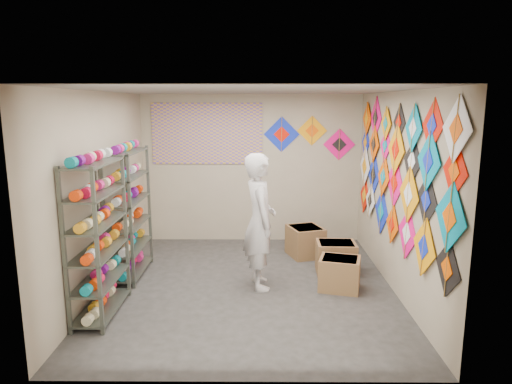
{
  "coord_description": "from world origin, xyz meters",
  "views": [
    {
      "loc": [
        0.14,
        -6.06,
        2.54
      ],
      "look_at": [
        0.1,
        0.3,
        1.3
      ],
      "focal_mm": 32.0,
      "sensor_mm": 36.0,
      "label": 1
    }
  ],
  "objects_px": {
    "shelf_rack_back": "(129,213)",
    "carton_a": "(340,274)",
    "shopkeeper": "(260,221)",
    "shelf_rack_front": "(98,239)",
    "carton_b": "(336,258)",
    "carton_c": "(305,241)"
  },
  "relations": [
    {
      "from": "carton_c",
      "to": "carton_a",
      "type": "bearing_deg",
      "value": -95.0
    },
    {
      "from": "carton_a",
      "to": "carton_c",
      "type": "relative_size",
      "value": 0.94
    },
    {
      "from": "shelf_rack_back",
      "to": "carton_b",
      "type": "xyz_separation_m",
      "value": [
        3.09,
        0.1,
        -0.71
      ]
    },
    {
      "from": "shelf_rack_back",
      "to": "carton_a",
      "type": "height_order",
      "value": "shelf_rack_back"
    },
    {
      "from": "carton_a",
      "to": "shelf_rack_front",
      "type": "bearing_deg",
      "value": -150.77
    },
    {
      "from": "carton_c",
      "to": "shelf_rack_back",
      "type": "bearing_deg",
      "value": 179.82
    },
    {
      "from": "shelf_rack_front",
      "to": "carton_b",
      "type": "height_order",
      "value": "shelf_rack_front"
    },
    {
      "from": "shelf_rack_back",
      "to": "carton_a",
      "type": "relative_size",
      "value": 3.52
    },
    {
      "from": "shopkeeper",
      "to": "carton_b",
      "type": "height_order",
      "value": "shopkeeper"
    },
    {
      "from": "shelf_rack_back",
      "to": "shopkeeper",
      "type": "distance_m",
      "value": 1.98
    },
    {
      "from": "shelf_rack_front",
      "to": "carton_c",
      "type": "height_order",
      "value": "shelf_rack_front"
    },
    {
      "from": "shelf_rack_back",
      "to": "shopkeeper",
      "type": "height_order",
      "value": "shelf_rack_back"
    },
    {
      "from": "shelf_rack_front",
      "to": "shelf_rack_back",
      "type": "relative_size",
      "value": 1.0
    },
    {
      "from": "shopkeeper",
      "to": "carton_a",
      "type": "relative_size",
      "value": 3.49
    },
    {
      "from": "shelf_rack_back",
      "to": "shelf_rack_front",
      "type": "bearing_deg",
      "value": -90.0
    },
    {
      "from": "shopkeeper",
      "to": "carton_c",
      "type": "relative_size",
      "value": 3.3
    },
    {
      "from": "shelf_rack_back",
      "to": "carton_a",
      "type": "distance_m",
      "value": 3.17
    },
    {
      "from": "shelf_rack_front",
      "to": "shopkeeper",
      "type": "distance_m",
      "value": 2.12
    },
    {
      "from": "shelf_rack_front",
      "to": "carton_b",
      "type": "relative_size",
      "value": 3.26
    },
    {
      "from": "carton_b",
      "to": "carton_c",
      "type": "relative_size",
      "value": 1.02
    },
    {
      "from": "shopkeeper",
      "to": "carton_c",
      "type": "xyz_separation_m",
      "value": [
        0.77,
        1.31,
        -0.69
      ]
    },
    {
      "from": "shelf_rack_front",
      "to": "carton_c",
      "type": "relative_size",
      "value": 3.32
    }
  ]
}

